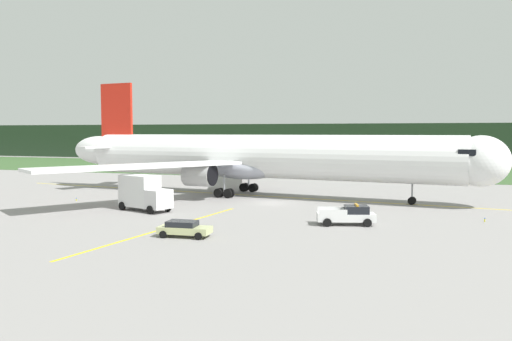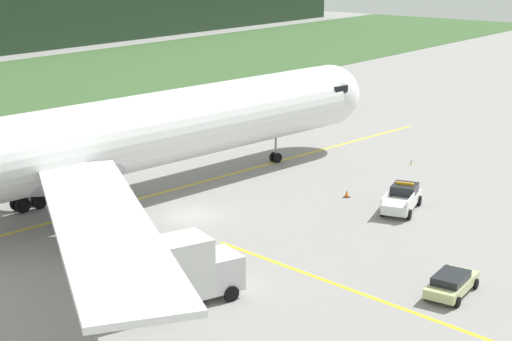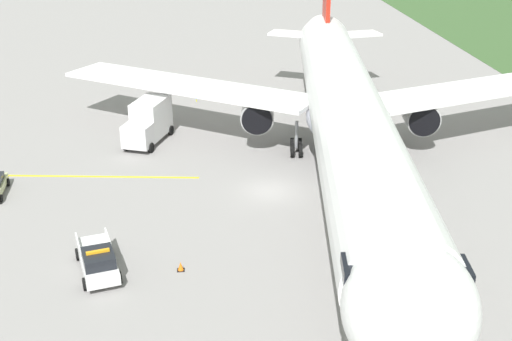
{
  "view_description": "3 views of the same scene",
  "coord_description": "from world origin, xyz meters",
  "px_view_note": "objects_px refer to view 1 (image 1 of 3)",
  "views": [
    {
      "loc": [
        17.72,
        -58.29,
        8.49
      ],
      "look_at": [
        -4.09,
        6.02,
        3.38
      ],
      "focal_mm": 36.17,
      "sensor_mm": 36.0,
      "label": 1
    },
    {
      "loc": [
        -41.39,
        -39.22,
        19.26
      ],
      "look_at": [
        2.93,
        -3.78,
        3.42
      ],
      "focal_mm": 57.38,
      "sensor_mm": 36.0,
      "label": 2
    },
    {
      "loc": [
        44.93,
        -4.62,
        21.22
      ],
      "look_at": [
        3.59,
        -1.41,
        3.3
      ],
      "focal_mm": 45.62,
      "sensor_mm": 36.0,
      "label": 3
    }
  ],
  "objects_px": {
    "ops_pickup_truck": "(348,215)",
    "apron_cone": "(357,214)",
    "catering_truck": "(144,193)",
    "staff_car": "(184,228)",
    "airliner": "(257,157)"
  },
  "relations": [
    {
      "from": "ops_pickup_truck",
      "to": "catering_truck",
      "type": "bearing_deg",
      "value": 176.2
    },
    {
      "from": "ops_pickup_truck",
      "to": "apron_cone",
      "type": "height_order",
      "value": "ops_pickup_truck"
    },
    {
      "from": "airliner",
      "to": "ops_pickup_truck",
      "type": "relative_size",
      "value": 11.07
    },
    {
      "from": "airliner",
      "to": "catering_truck",
      "type": "xyz_separation_m",
      "value": [
        -7.41,
        -16.34,
        -3.17
      ]
    },
    {
      "from": "ops_pickup_truck",
      "to": "apron_cone",
      "type": "relative_size",
      "value": 9.62
    },
    {
      "from": "airliner",
      "to": "apron_cone",
      "type": "xyz_separation_m",
      "value": [
        14.91,
        -12.88,
        -4.85
      ]
    },
    {
      "from": "ops_pickup_truck",
      "to": "catering_truck",
      "type": "distance_m",
      "value": 22.27
    },
    {
      "from": "staff_car",
      "to": "apron_cone",
      "type": "relative_size",
      "value": 7.58
    },
    {
      "from": "staff_car",
      "to": "apron_cone",
      "type": "bearing_deg",
      "value": 50.75
    },
    {
      "from": "catering_truck",
      "to": "staff_car",
      "type": "relative_size",
      "value": 1.52
    },
    {
      "from": "airliner",
      "to": "ops_pickup_truck",
      "type": "xyz_separation_m",
      "value": [
        14.79,
        -17.81,
        -4.23
      ]
    },
    {
      "from": "catering_truck",
      "to": "apron_cone",
      "type": "relative_size",
      "value": 11.53
    },
    {
      "from": "apron_cone",
      "to": "ops_pickup_truck",
      "type": "bearing_deg",
      "value": -91.36
    },
    {
      "from": "staff_car",
      "to": "apron_cone",
      "type": "height_order",
      "value": "staff_car"
    },
    {
      "from": "ops_pickup_truck",
      "to": "staff_car",
      "type": "distance_m",
      "value": 15.24
    }
  ]
}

